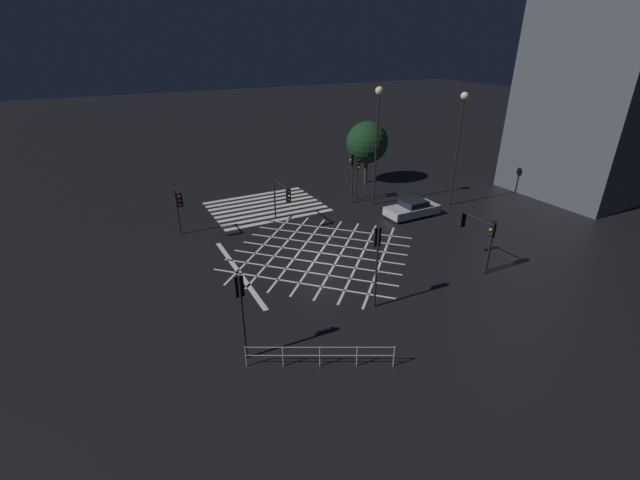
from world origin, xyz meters
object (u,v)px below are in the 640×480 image
traffic_light_se_cross (179,203)px  traffic_light_median_south (283,195)px  traffic_light_median_north (377,252)px  street_lamp_west (461,122)px  traffic_light_nw_main (491,236)px  traffic_light_nw_cross (473,229)px  traffic_light_sw_cross (358,170)px  street_tree_near (367,142)px  traffic_light_sw_main (352,168)px  traffic_light_ne_cross (241,300)px  waiting_car (412,209)px  street_lamp_east (378,117)px

traffic_light_se_cross → traffic_light_median_south: bearing=81.2°
traffic_light_median_north → street_lamp_west: (-14.24, -9.50, 3.65)m
traffic_light_nw_main → traffic_light_median_north: traffic_light_median_north is taller
traffic_light_se_cross → street_lamp_west: size_ratio=0.41×
traffic_light_nw_cross → traffic_light_sw_cross: bearing=-0.8°
street_lamp_west → street_tree_near: 9.51m
traffic_light_nw_cross → street_lamp_west: size_ratio=0.36×
traffic_light_nw_main → traffic_light_sw_main: size_ratio=0.77×
traffic_light_nw_cross → traffic_light_nw_main: bearing=-169.9°
traffic_light_ne_cross → traffic_light_nw_cross: size_ratio=1.26×
traffic_light_nw_main → street_lamp_west: bearing=-122.9°
traffic_light_sw_main → street_tree_near: size_ratio=0.72×
traffic_light_sw_cross → traffic_light_median_south: bearing=-73.6°
waiting_car → traffic_light_sw_cross: bearing=-71.2°
traffic_light_ne_cross → traffic_light_median_north: 7.26m
traffic_light_median_north → traffic_light_sw_cross: bearing=-29.3°
traffic_light_ne_cross → traffic_light_nw_main: size_ratio=1.25×
traffic_light_sw_main → traffic_light_sw_cross: size_ratio=1.14×
traffic_light_ne_cross → street_lamp_west: street_lamp_west is taller
traffic_light_median_north → street_lamp_west: 17.50m
traffic_light_median_north → street_lamp_west: size_ratio=0.49×
traffic_light_sw_cross → traffic_light_se_cross: bearing=-85.4°
traffic_light_ne_cross → traffic_light_nw_cross: 15.15m
traffic_light_median_south → street_lamp_east: street_lamp_east is taller
street_tree_near → waiting_car: size_ratio=1.36×
traffic_light_nw_cross → traffic_light_sw_main: bearing=3.2°
traffic_light_nw_cross → street_lamp_east: bearing=-3.7°
traffic_light_se_cross → street_lamp_east: size_ratio=0.39×
traffic_light_se_cross → traffic_light_ne_cross: bearing=-0.7°
street_lamp_west → traffic_light_nw_main: bearing=57.1°
traffic_light_sw_cross → traffic_light_nw_cross: (0.18, 13.16, -0.27)m
traffic_light_sw_cross → traffic_light_median_north: traffic_light_median_north is taller
traffic_light_nw_cross → street_lamp_west: (-6.42, -8.39, 4.44)m
street_lamp_west → waiting_car: street_lamp_west is taller
traffic_light_se_cross → traffic_light_median_north: (-7.05, 13.05, 0.49)m
traffic_light_nw_main → street_lamp_west: street_lamp_west is taller
traffic_light_se_cross → traffic_light_sw_main: 14.17m
traffic_light_ne_cross → street_tree_near: street_tree_near is taller
traffic_light_ne_cross → traffic_light_se_cross: bearing=-0.7°
traffic_light_nw_main → waiting_car: (-1.76, -9.10, -1.72)m
street_lamp_east → traffic_light_median_north: bearing=55.8°
traffic_light_nw_main → street_lamp_east: (-0.53, -12.70, 4.87)m
traffic_light_sw_main → traffic_light_median_south: size_ratio=1.28×
street_lamp_east → waiting_car: bearing=108.7°
traffic_light_sw_cross → street_lamp_west: (-6.25, 4.77, 4.17)m
traffic_light_se_cross → traffic_light_nw_main: 20.01m
traffic_light_median_south → traffic_light_nw_main: bearing=33.4°
traffic_light_ne_cross → traffic_light_median_north: traffic_light_median_north is taller
street_lamp_west → traffic_light_nw_cross: bearing=52.6°
traffic_light_sw_cross → street_tree_near: 5.25m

